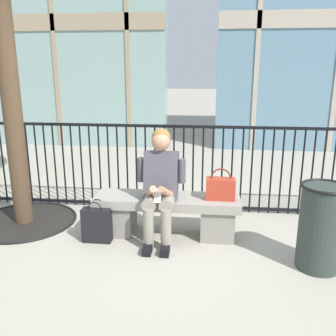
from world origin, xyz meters
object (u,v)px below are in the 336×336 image
at_px(shopping_bag, 97,225).
at_px(trash_can, 321,226).
at_px(stone_bench, 167,212).
at_px(seated_person_with_phone, 160,183).
at_px(handbag_on_bench, 220,188).

relative_size(shopping_bag, trash_can, 0.58).
height_order(stone_bench, shopping_bag, shopping_bag).
height_order(seated_person_with_phone, shopping_bag, seated_person_with_phone).
distance_m(seated_person_with_phone, trash_can, 1.62).
bearing_deg(shopping_bag, seated_person_with_phone, 10.72).
height_order(shopping_bag, trash_can, trash_can).
bearing_deg(seated_person_with_phone, shopping_bag, -169.28).
distance_m(seated_person_with_phone, handbag_on_bench, 0.65).
distance_m(seated_person_with_phone, shopping_bag, 0.82).
xyz_separation_m(handbag_on_bench, trash_can, (0.91, -0.54, -0.16)).
xyz_separation_m(seated_person_with_phone, handbag_on_bench, (0.64, 0.12, -0.08)).
bearing_deg(seated_person_with_phone, handbag_on_bench, 10.56).
distance_m(stone_bench, trash_can, 1.59).
bearing_deg(shopping_bag, trash_can, -7.49).
relative_size(seated_person_with_phone, shopping_bag, 2.59).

